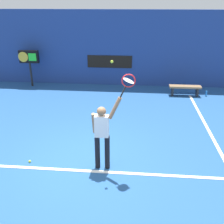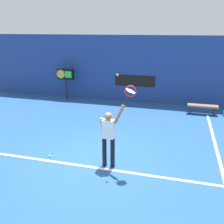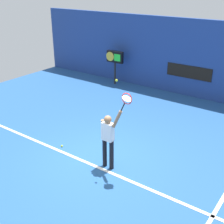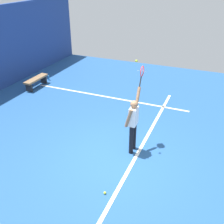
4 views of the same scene
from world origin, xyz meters
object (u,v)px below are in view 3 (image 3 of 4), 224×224
object	(u,v)px
tennis_racket	(126,100)
tennis_ball	(116,80)
tennis_player	(108,137)
spare_ball	(62,146)
scoreboard_clock	(115,58)

from	to	relation	value
tennis_racket	tennis_ball	bearing A→B (deg)	169.99
tennis_player	tennis_racket	world-z (taller)	tennis_racket
tennis_ball	spare_ball	distance (m)	3.50
tennis_racket	tennis_ball	xyz separation A→B (m)	(-0.36, 0.06, 0.43)
tennis_ball	spare_ball	bearing A→B (deg)	-179.20
tennis_player	tennis_racket	bearing A→B (deg)	-0.41
tennis_player	tennis_racket	distance (m)	1.43
tennis_ball	scoreboard_clock	size ratio (longest dim) A/B	0.04
tennis_racket	spare_ball	xyz separation A→B (m)	(-2.57, 0.03, -2.28)
scoreboard_clock	tennis_player	bearing A→B (deg)	-56.05
tennis_racket	tennis_ball	world-z (taller)	tennis_ball
tennis_racket	spare_ball	world-z (taller)	tennis_racket
scoreboard_clock	spare_ball	bearing A→B (deg)	-69.53
tennis_racket	spare_ball	size ratio (longest dim) A/B	9.12
spare_ball	tennis_player	bearing A→B (deg)	-0.85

